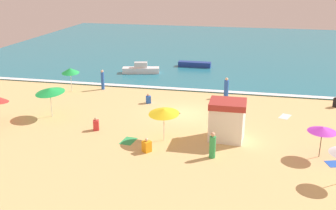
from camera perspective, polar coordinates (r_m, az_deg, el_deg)
ground_plane at (r=31.27m, az=2.05°, el=-1.19°), size 60.00×60.00×0.00m
ocean_water at (r=58.16m, az=7.01°, el=8.07°), size 60.00×44.00×0.10m
wave_breaker_foam at (r=37.15m, az=3.78°, el=2.19°), size 57.00×0.70×0.01m
lifeguard_cabana at (r=26.41m, az=8.41°, el=-2.10°), size 2.35×2.06×2.64m
beach_umbrella_0 at (r=25.70m, az=-0.59°, el=-0.91°), size 2.29×2.31×2.28m
beach_umbrella_3 at (r=25.18m, az=21.12°, el=-3.24°), size 2.02×2.03×1.94m
beach_umbrella_4 at (r=31.22m, az=-16.47°, el=2.00°), size 3.00×3.01×2.38m
beach_umbrella_5 at (r=37.51m, az=-13.72°, el=4.78°), size 1.92×1.95×2.27m
parked_bicycle at (r=29.77m, az=8.31°, el=-1.65°), size 1.79×0.47×0.76m
beachgoer_0 at (r=24.73m, az=-3.04°, el=-5.84°), size 0.65×0.65×0.90m
beachgoer_1 at (r=23.94m, az=6.35°, el=-5.79°), size 0.50×0.50×1.62m
beachgoer_2 at (r=37.81m, az=-9.28°, el=3.54°), size 0.35×0.35×1.86m
beachgoer_4 at (r=35.40m, az=8.29°, el=2.40°), size 0.54×0.54×1.76m
beachgoer_5 at (r=28.37m, az=-10.19°, el=-2.76°), size 0.48×0.48×0.92m
beachgoer_7 at (r=33.61m, az=-2.81°, el=0.85°), size 0.51×0.51×0.82m
beach_towel_0 at (r=25.29m, az=22.75°, el=-7.72°), size 1.27×1.13×0.01m
beach_towel_1 at (r=31.40m, az=0.49°, el=-1.09°), size 1.49×1.45×0.01m
beach_towel_2 at (r=26.43m, az=-5.65°, el=-5.11°), size 0.95×1.35×0.01m
beach_towel_3 at (r=31.85m, az=16.30°, el=-1.58°), size 1.08×1.40×0.01m
small_boat_0 at (r=43.20m, az=-3.88°, el=5.09°), size 4.04×1.86×1.18m
small_boat_1 at (r=46.06m, az=3.80°, el=5.80°), size 3.69×0.96×0.57m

